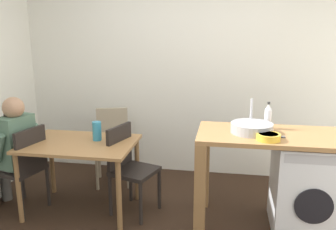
# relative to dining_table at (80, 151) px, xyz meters

# --- Properties ---
(wall_back) EXTENTS (4.60, 0.10, 2.70)m
(wall_back) POSITION_rel_dining_table_xyz_m (0.95, 1.27, 0.71)
(wall_back) COLOR silver
(wall_back) RESTS_ON ground_plane
(dining_table) EXTENTS (1.10, 0.76, 0.74)m
(dining_table) POSITION_rel_dining_table_xyz_m (0.00, 0.00, 0.00)
(dining_table) COLOR #9E7042
(dining_table) RESTS_ON ground_plane
(chair_person_seat) EXTENTS (0.49, 0.49, 0.90)m
(chair_person_seat) POSITION_rel_dining_table_xyz_m (-0.55, -0.12, -0.14)
(chair_person_seat) COLOR black
(chair_person_seat) RESTS_ON ground_plane
(chair_opposite) EXTENTS (0.51, 0.51, 0.90)m
(chair_opposite) POSITION_rel_dining_table_xyz_m (0.48, 0.07, -0.14)
(chair_opposite) COLOR black
(chair_opposite) RESTS_ON ground_plane
(chair_spare_by_wall) EXTENTS (0.50, 0.50, 0.90)m
(chair_spare_by_wall) POSITION_rel_dining_table_xyz_m (0.08, 0.77, -0.14)
(chair_spare_by_wall) COLOR gray
(chair_spare_by_wall) RESTS_ON ground_plane
(seated_person) EXTENTS (0.55, 0.54, 1.20)m
(seated_person) POSITION_rel_dining_table_xyz_m (-0.70, -0.08, 0.03)
(seated_person) COLOR #595651
(seated_person) RESTS_ON ground_plane
(kitchen_counter) EXTENTS (1.50, 0.68, 0.92)m
(kitchen_counter) POSITION_rel_dining_table_xyz_m (1.72, 0.02, 0.12)
(kitchen_counter) COLOR #9E7042
(kitchen_counter) RESTS_ON ground_plane
(washing_machine) EXTENTS (0.60, 0.61, 0.86)m
(washing_machine) POSITION_rel_dining_table_xyz_m (2.20, 0.02, -0.21)
(washing_machine) COLOR silver
(washing_machine) RESTS_ON ground_plane
(sink_basin) EXTENTS (0.38, 0.38, 0.09)m
(sink_basin) POSITION_rel_dining_table_xyz_m (1.67, 0.02, 0.32)
(sink_basin) COLOR #9EA0A5
(sink_basin) RESTS_ON kitchen_counter
(tap) EXTENTS (0.02, 0.02, 0.28)m
(tap) POSITION_rel_dining_table_xyz_m (1.67, 0.20, 0.42)
(tap) COLOR #B2B2B7
(tap) RESTS_ON kitchen_counter
(bottle_tall_green) EXTENTS (0.07, 0.07, 0.26)m
(bottle_tall_green) POSITION_rel_dining_table_xyz_m (1.83, 0.19, 0.39)
(bottle_tall_green) COLOR silver
(bottle_tall_green) RESTS_ON kitchen_counter
(mixing_bowl) EXTENTS (0.20, 0.20, 0.06)m
(mixing_bowl) POSITION_rel_dining_table_xyz_m (1.80, -0.18, 0.31)
(mixing_bowl) COLOR gold
(mixing_bowl) RESTS_ON kitchen_counter
(vase) EXTENTS (0.09, 0.09, 0.19)m
(vase) POSITION_rel_dining_table_xyz_m (0.15, 0.10, 0.19)
(vase) COLOR teal
(vase) RESTS_ON dining_table
(scissors) EXTENTS (0.15, 0.06, 0.01)m
(scissors) POSITION_rel_dining_table_xyz_m (1.88, -0.08, 0.28)
(scissors) COLOR #B2B2B7
(scissors) RESTS_ON kitchen_counter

